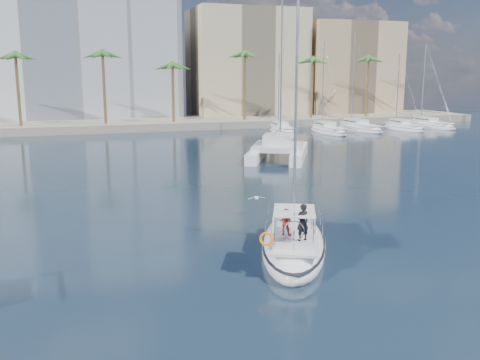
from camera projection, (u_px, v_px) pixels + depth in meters
name	position (u px, v px, depth m)	size (l,w,h in m)	color
ground	(267.00, 238.00, 29.27)	(160.00, 160.00, 0.00)	black
quay	(134.00, 124.00, 86.09)	(120.00, 14.00, 1.20)	gray
building_modern	(52.00, 41.00, 91.03)	(42.00, 16.00, 28.00)	silver
building_beige	(246.00, 66.00, 99.17)	(20.00, 14.00, 20.00)	tan
building_tan_right	(347.00, 71.00, 103.46)	(18.00, 12.00, 18.00)	tan
palm_centre	(135.00, 62.00, 80.42)	(3.60, 3.60, 12.30)	brown
palm_right	(337.00, 63.00, 90.55)	(3.60, 3.60, 12.30)	brown
main_sloop	(293.00, 242.00, 27.13)	(6.90, 10.48, 14.91)	white
catamaran	(278.00, 148.00, 55.87)	(9.97, 12.31, 16.18)	white
seagull	(256.00, 198.00, 33.92)	(1.11, 0.48, 0.20)	silver
moored_yacht_a	(282.00, 133.00, 79.10)	(2.72, 9.35, 11.90)	white
moored_yacht_b	(328.00, 133.00, 79.17)	(3.14, 10.78, 13.72)	white
moored_yacht_c	(360.00, 130.00, 82.98)	(3.55, 12.21, 15.54)	white
moored_yacht_d	(403.00, 130.00, 83.05)	(2.72, 9.35, 11.90)	white
moored_yacht_e	(430.00, 127.00, 86.85)	(3.14, 10.78, 13.72)	white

